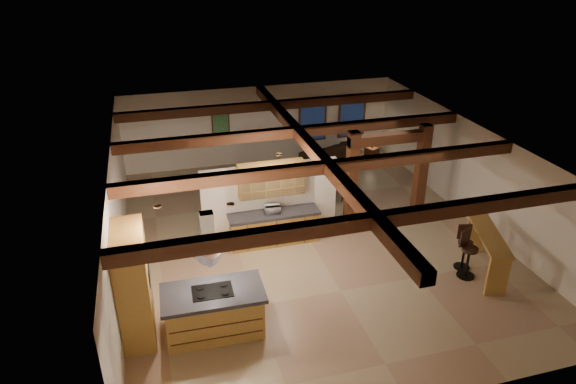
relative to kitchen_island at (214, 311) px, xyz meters
name	(u,v)px	position (x,y,z in m)	size (l,w,h in m)	color
ground	(309,239)	(3.11, 3.08, -0.53)	(12.00, 12.00, 0.00)	tan
room_walls	(311,182)	(3.11, 3.08, 1.25)	(12.00, 12.00, 12.00)	silver
ceiling_beams	(311,148)	(3.11, 3.08, 2.23)	(10.00, 12.00, 0.28)	#3A1B0E
timber_posts	(388,166)	(5.61, 3.58, 1.23)	(2.50, 0.30, 2.90)	#3A1B0E
partition_wall	(270,201)	(2.11, 3.58, 0.57)	(3.80, 0.18, 2.20)	silver
pantry_cabinet	(134,284)	(-1.55, 0.48, 0.67)	(0.67, 1.60, 2.40)	#AC8437
back_counter	(274,227)	(2.11, 3.19, -0.06)	(2.50, 0.66, 0.94)	#AC8437
upper_display_cabinet	(271,179)	(2.11, 3.39, 1.32)	(1.80, 0.36, 0.95)	#AC8437
range_hood	(210,262)	(0.00, 0.00, 1.25)	(1.10, 1.10, 1.40)	silver
back_windows	(332,118)	(5.91, 9.01, 0.97)	(2.70, 0.07, 1.70)	#3A1B0E
framed_art	(221,122)	(1.61, 9.01, 1.17)	(0.65, 0.05, 0.85)	#3A1B0E
recessed_cans	(226,186)	(0.58, 1.15, 2.34)	(3.16, 2.46, 0.03)	silver
kitchen_island	(214,311)	(0.00, 0.00, 0.00)	(2.17, 1.20, 1.06)	#AC8437
dining_table	(303,187)	(3.73, 5.72, -0.18)	(2.01, 1.12, 0.71)	#3A1C0E
sofa	(329,152)	(5.62, 8.45, -0.21)	(2.25, 0.88, 0.66)	black
microwave	(273,209)	(2.09, 3.19, 0.52)	(0.41, 0.28, 0.23)	#ACACB1
bar_counter	(487,247)	(6.87, 0.37, 0.22)	(1.18, 2.18, 1.12)	#AC8437
side_table	(372,154)	(7.20, 8.01, -0.28)	(0.41, 0.41, 0.51)	#3A1B0E
table_lamp	(373,141)	(7.20, 8.01, 0.24)	(0.31, 0.31, 0.36)	black
bar_stool_a	(467,254)	(6.33, 0.37, 0.11)	(0.47, 0.48, 1.26)	black
bar_stool_b	(464,247)	(6.48, 0.73, 0.06)	(0.42, 0.43, 1.17)	black
dining_chairs	(303,179)	(3.73, 5.72, 0.11)	(2.35, 2.35, 1.27)	#3A1B0E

